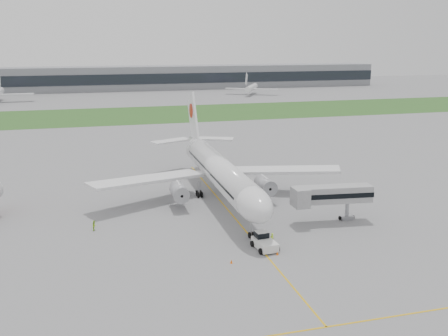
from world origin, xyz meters
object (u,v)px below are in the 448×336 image
object	(u,v)px
airliner	(218,169)
pushback_tug	(264,241)
jet_bridge	(329,195)
ground_crew_near	(272,239)

from	to	relation	value
airliner	pushback_tug	size ratio (longest dim) A/B	11.84
pushback_tug	jet_bridge	size ratio (longest dim) A/B	0.34
airliner	jet_bridge	distance (m)	21.81
pushback_tug	ground_crew_near	xyz separation A→B (m)	(1.60, 1.07, -0.17)
airliner	jet_bridge	xyz separation A→B (m)	(14.18, -16.54, -1.09)
airliner	pushback_tug	bearing A→B (deg)	-88.77
ground_crew_near	airliner	bearing A→B (deg)	-94.97
pushback_tug	jet_bridge	world-z (taller)	jet_bridge
pushback_tug	jet_bridge	xyz separation A→B (m)	(13.66, 7.49, 3.55)
airliner	ground_crew_near	size ratio (longest dim) A/B	31.53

